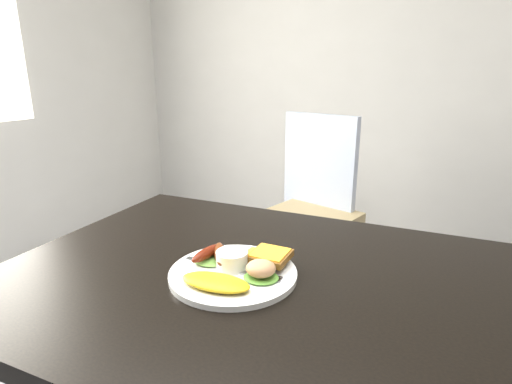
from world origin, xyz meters
TOP-DOWN VIEW (x-y plane):
  - room_back_panel at (0.00, 2.25)m, footprint 4.00×0.04m
  - dining_table at (0.00, 0.00)m, footprint 1.20×0.80m
  - dining_chair at (-0.27, 1.15)m, footprint 0.54×0.54m
  - person at (-0.07, 0.45)m, footprint 0.59×0.43m
  - plate at (-0.09, -0.03)m, footprint 0.27×0.27m
  - lettuce_left at (-0.16, -0.01)m, footprint 0.08×0.07m
  - lettuce_right at (-0.03, -0.04)m, footprint 0.08×0.08m
  - omelette at (-0.10, -0.10)m, footprint 0.15×0.07m
  - sausage_a at (-0.17, -0.01)m, footprint 0.04×0.10m
  - sausage_b at (-0.14, -0.00)m, footprint 0.08×0.11m
  - ramekin at (-0.10, -0.02)m, footprint 0.09×0.09m
  - toast_a at (-0.06, 0.03)m, footprint 0.08×0.08m
  - toast_b at (-0.03, 0.03)m, footprint 0.08×0.08m
  - potato_salad at (-0.03, -0.04)m, footprint 0.07×0.07m
  - fork at (-0.13, -0.03)m, footprint 0.17×0.03m

SIDE VIEW (x-z plane):
  - dining_chair at x=-0.27m, z-range 0.42..0.48m
  - dining_table at x=0.00m, z-range 0.71..0.75m
  - plate at x=-0.09m, z-range 0.75..0.76m
  - fork at x=-0.13m, z-range 0.76..0.77m
  - lettuce_right at x=-0.03m, z-range 0.76..0.77m
  - lettuce_left at x=-0.16m, z-range 0.76..0.77m
  - toast_a at x=-0.06m, z-range 0.76..0.77m
  - person at x=-0.07m, z-range 0.00..1.54m
  - omelette at x=-0.10m, z-range 0.76..0.78m
  - ramekin at x=-0.10m, z-range 0.76..0.80m
  - toast_b at x=-0.03m, z-range 0.77..0.79m
  - sausage_a at x=-0.17m, z-range 0.77..0.79m
  - sausage_b at x=-0.14m, z-range 0.77..0.80m
  - potato_salad at x=-0.03m, z-range 0.77..0.80m
  - room_back_panel at x=0.00m, z-range 0.00..2.70m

